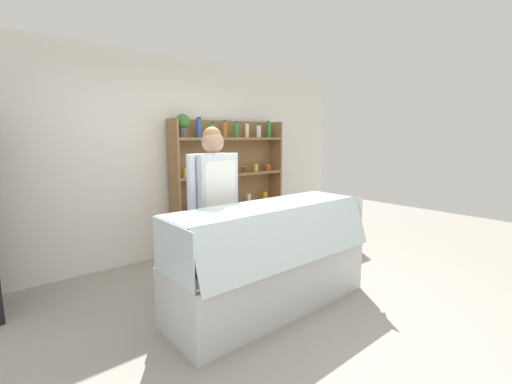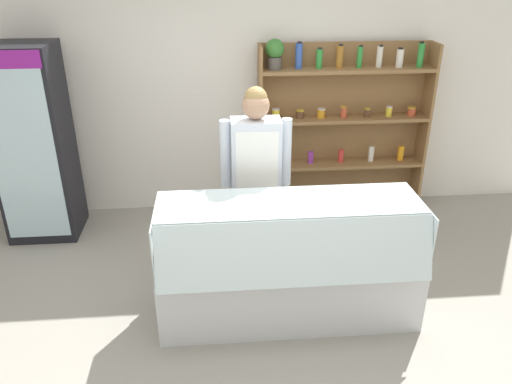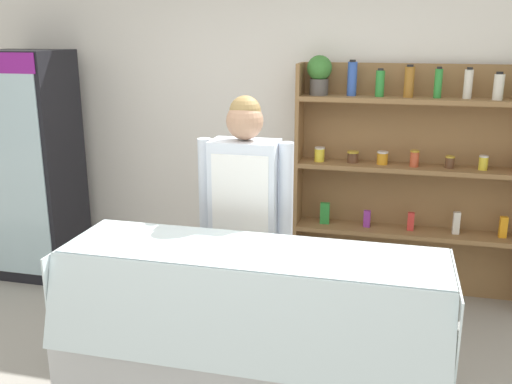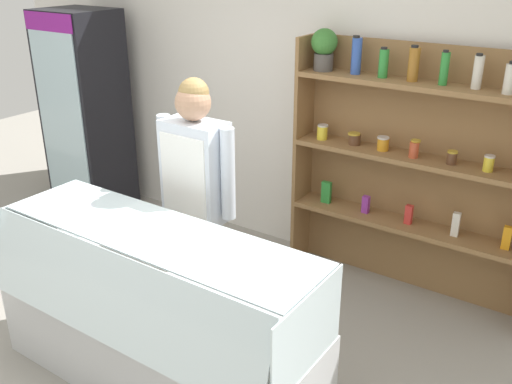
# 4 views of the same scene
# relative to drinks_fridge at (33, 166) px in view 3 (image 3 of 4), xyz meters

# --- Properties ---
(back_wall) EXTENTS (6.80, 0.10, 2.70)m
(back_wall) POSITION_rel_drinks_fridge_xyz_m (2.19, 0.51, 0.37)
(back_wall) COLOR white
(back_wall) RESTS_ON ground
(drinks_fridge) EXTENTS (0.68, 0.59, 1.97)m
(drinks_fridge) POSITION_rel_drinks_fridge_xyz_m (0.00, 0.00, 0.00)
(drinks_fridge) COLOR black
(drinks_fridge) RESTS_ON ground
(shelving_unit) EXTENTS (1.86, 0.29, 1.94)m
(shelving_unit) POSITION_rel_drinks_fridge_xyz_m (3.17, 0.31, 0.08)
(shelving_unit) COLOR olive
(shelving_unit) RESTS_ON ground
(deli_display_case) EXTENTS (2.05, 0.76, 1.01)m
(deli_display_case) POSITION_rel_drinks_fridge_xyz_m (2.35, -1.55, -0.67)
(deli_display_case) COLOR silver
(deli_display_case) RESTS_ON ground
(shop_clerk) EXTENTS (0.61, 0.25, 1.74)m
(shop_clerk) POSITION_rel_drinks_fridge_xyz_m (2.15, -0.90, 0.06)
(shop_clerk) COLOR #2D2D38
(shop_clerk) RESTS_ON ground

